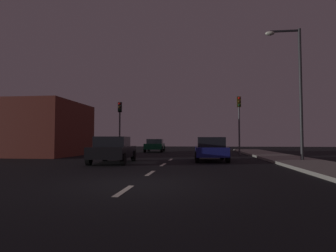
# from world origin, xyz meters

# --- Properties ---
(ground_plane) EXTENTS (80.00, 80.00, 0.00)m
(ground_plane) POSITION_xyz_m (0.00, 7.00, 0.00)
(ground_plane) COLOR black
(sidewalk_curb_right) EXTENTS (3.00, 40.00, 0.15)m
(sidewalk_curb_right) POSITION_xyz_m (7.50, 7.00, 0.07)
(sidewalk_curb_right) COLOR gray
(sidewalk_curb_right) RESTS_ON ground_plane
(lane_stripe_nearest) EXTENTS (0.16, 1.60, 0.01)m
(lane_stripe_nearest) POSITION_xyz_m (0.00, -1.20, 0.00)
(lane_stripe_nearest) COLOR silver
(lane_stripe_nearest) RESTS_ON ground_plane
(lane_stripe_second) EXTENTS (0.16, 1.60, 0.01)m
(lane_stripe_second) POSITION_xyz_m (0.00, 2.60, 0.00)
(lane_stripe_second) COLOR silver
(lane_stripe_second) RESTS_ON ground_plane
(lane_stripe_third) EXTENTS (0.16, 1.60, 0.01)m
(lane_stripe_third) POSITION_xyz_m (0.00, 6.40, 0.00)
(lane_stripe_third) COLOR silver
(lane_stripe_third) RESTS_ON ground_plane
(lane_stripe_fourth) EXTENTS (0.16, 1.60, 0.01)m
(lane_stripe_fourth) POSITION_xyz_m (0.00, 10.20, 0.00)
(lane_stripe_fourth) COLOR silver
(lane_stripe_fourth) RESTS_ON ground_plane
(traffic_signal_left) EXTENTS (0.32, 0.38, 4.69)m
(traffic_signal_left) POSITION_xyz_m (-5.23, 16.15, 3.30)
(traffic_signal_left) COLOR #4C4C51
(traffic_signal_left) RESTS_ON ground_plane
(traffic_signal_right) EXTENTS (0.32, 0.38, 5.01)m
(traffic_signal_right) POSITION_xyz_m (5.26, 16.15, 3.51)
(traffic_signal_right) COLOR #4C4C51
(traffic_signal_right) RESTS_ON ground_plane
(car_stopped_ahead) EXTENTS (2.05, 4.07, 1.47)m
(car_stopped_ahead) POSITION_xyz_m (2.58, 9.29, 0.74)
(car_stopped_ahead) COLOR navy
(car_stopped_ahead) RESTS_ON ground_plane
(car_adjacent_lane) EXTENTS (2.21, 4.17, 1.48)m
(car_adjacent_lane) POSITION_xyz_m (-2.93, 7.05, 0.75)
(car_adjacent_lane) COLOR black
(car_adjacent_lane) RESTS_ON ground_plane
(car_oncoming_far) EXTENTS (2.11, 3.90, 1.39)m
(car_oncoming_far) POSITION_xyz_m (-2.96, 21.83, 0.72)
(car_oncoming_far) COLOR #0F4C2D
(car_oncoming_far) RESTS_ON ground_plane
(street_lamp_right) EXTENTS (2.05, 0.36, 7.86)m
(street_lamp_right) POSITION_xyz_m (7.50, 8.76, 4.70)
(street_lamp_right) COLOR #2D2D30
(street_lamp_right) RESTS_ON ground_plane
(storefront_left) EXTENTS (5.89, 7.22, 4.37)m
(storefront_left) POSITION_xyz_m (-10.94, 13.57, 2.19)
(storefront_left) COLOR maroon
(storefront_left) RESTS_ON ground_plane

